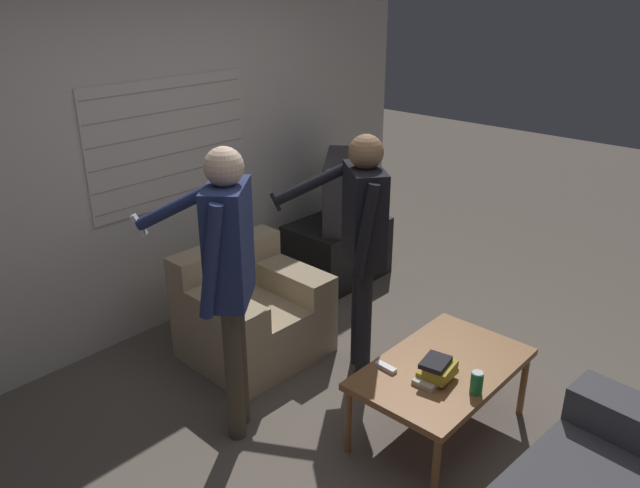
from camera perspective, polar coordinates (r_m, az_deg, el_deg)
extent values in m
plane|color=#665B51|center=(3.84, 5.69, -16.57)|extent=(16.00, 16.00, 0.00)
cube|color=silver|center=(4.60, -14.43, 7.65)|extent=(5.20, 0.06, 2.55)
cube|color=silver|center=(4.59, -13.48, 8.98)|extent=(1.32, 0.02, 0.90)
cube|color=#A4A099|center=(4.68, -12.98, 4.49)|extent=(1.30, 0.00, 0.01)
cube|color=#A4A099|center=(4.64, -13.14, 6.25)|extent=(1.30, 0.00, 0.01)
cube|color=#A4A099|center=(4.60, -13.31, 8.05)|extent=(1.30, 0.00, 0.01)
cube|color=#A4A099|center=(4.56, -13.48, 9.87)|extent=(1.30, 0.00, 0.01)
cube|color=#A4A099|center=(4.53, -13.66, 11.72)|extent=(1.30, 0.00, 0.01)
cube|color=#A4A099|center=(4.51, -13.84, 13.60)|extent=(1.30, 0.00, 0.01)
cube|color=tan|center=(4.40, -5.93, -7.71)|extent=(0.87, 0.79, 0.40)
cube|color=tan|center=(4.42, -8.57, -2.12)|extent=(0.86, 0.22, 0.36)
cube|color=tan|center=(4.44, -3.07, -3.05)|extent=(0.26, 0.78, 0.18)
cube|color=tan|center=(4.09, -9.38, -5.77)|extent=(0.26, 0.78, 0.18)
cube|color=brown|center=(3.62, 11.15, -11.12)|extent=(1.04, 0.64, 0.04)
cylinder|color=brown|center=(3.56, 2.62, -15.85)|extent=(0.04, 0.04, 0.41)
cylinder|color=brown|center=(4.21, 11.16, -9.49)|extent=(0.04, 0.04, 0.41)
cylinder|color=brown|center=(3.32, 10.53, -19.69)|extent=(0.04, 0.04, 0.41)
cylinder|color=brown|center=(4.01, 18.09, -12.11)|extent=(0.04, 0.04, 0.41)
cube|color=black|center=(5.45, 1.58, -0.55)|extent=(0.83, 0.59, 0.52)
cube|color=#2D2D33|center=(5.26, 1.65, 4.93)|extent=(0.75, 0.64, 0.57)
cube|color=black|center=(5.26, 0.52, 4.96)|extent=(0.54, 0.42, 0.47)
cylinder|color=#4C4233|center=(3.56, -7.87, -11.60)|extent=(0.10, 0.10, 0.86)
cylinder|color=#4C4233|center=(3.67, -7.47, -10.43)|extent=(0.10, 0.10, 0.86)
cube|color=navy|center=(3.26, -8.35, 0.01)|extent=(0.42, 0.39, 0.64)
sphere|color=beige|center=(3.12, -8.79, 6.99)|extent=(0.20, 0.20, 0.20)
cylinder|color=navy|center=(3.09, -9.93, -1.65)|extent=(0.15, 0.17, 0.61)
cylinder|color=navy|center=(3.46, -12.23, 3.77)|extent=(0.41, 0.49, 0.34)
cube|color=white|center=(3.58, -16.22, 1.68)|extent=(0.08, 0.09, 0.13)
cylinder|color=black|center=(4.06, 4.02, -7.10)|extent=(0.10, 0.10, 0.81)
cylinder|color=black|center=(4.19, 3.58, -6.10)|extent=(0.10, 0.10, 0.81)
cube|color=black|center=(3.83, 4.07, 2.63)|extent=(0.42, 0.45, 0.60)
sphere|color=#846042|center=(3.71, 4.24, 8.40)|extent=(0.21, 0.21, 0.21)
cylinder|color=black|center=(3.62, 4.19, 1.18)|extent=(0.16, 0.15, 0.58)
cylinder|color=black|center=(3.94, -0.34, 5.71)|extent=(0.48, 0.40, 0.30)
cube|color=black|center=(3.95, -4.12, 3.92)|extent=(0.08, 0.08, 0.13)
cube|color=beige|center=(3.47, 10.21, -11.95)|extent=(0.21, 0.12, 0.03)
cube|color=gold|center=(3.47, 10.68, -11.48)|extent=(0.19, 0.17, 0.02)
cube|color=gold|center=(3.45, 10.96, -11.08)|extent=(0.20, 0.16, 0.04)
cube|color=black|center=(3.43, 10.51, -10.59)|extent=(0.19, 0.16, 0.03)
cylinder|color=#238E47|center=(3.40, 14.13, -12.22)|extent=(0.07, 0.07, 0.12)
cylinder|color=silver|center=(3.37, 14.23, -11.34)|extent=(0.06, 0.06, 0.00)
cube|color=white|center=(3.53, 6.04, -11.15)|extent=(0.05, 0.13, 0.02)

